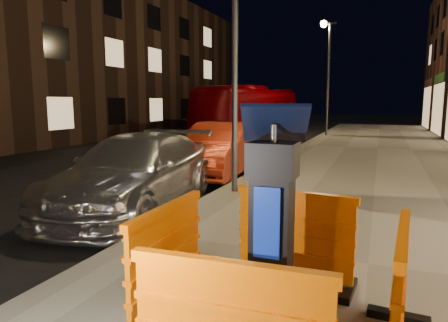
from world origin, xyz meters
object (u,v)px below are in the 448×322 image
at_px(bus_doubledecker, 250,133).
at_px(car_red, 221,175).
at_px(barrier_kerbside, 167,258).
at_px(car_silver, 137,208).
at_px(barrier_back, 295,238).
at_px(parking_kiosk, 272,229).
at_px(barrier_bldgside, 399,296).

bearing_deg(bus_doubledecker, car_red, -67.74).
bearing_deg(barrier_kerbside, car_red, 18.40).
xyz_separation_m(barrier_kerbside, car_red, (-2.35, 7.16, -0.64)).
height_order(barrier_kerbside, car_red, barrier_kerbside).
bearing_deg(car_silver, bus_doubledecker, 94.18).
bearing_deg(bus_doubledecker, barrier_back, -63.39).
relative_size(barrier_kerbside, car_red, 0.29).
xyz_separation_m(car_silver, car_red, (0.21, 3.83, 0.00)).
xyz_separation_m(car_red, bus_doubledecker, (-3.67, 14.12, 0.00)).
distance_m(parking_kiosk, car_red, 7.95).
xyz_separation_m(barrier_bldgside, bus_doubledecker, (-7.93, 21.27, -0.64)).
distance_m(barrier_back, barrier_kerbside, 1.34).
height_order(parking_kiosk, barrier_kerbside, parking_kiosk).
height_order(barrier_back, car_silver, barrier_back).
relative_size(barrier_back, car_silver, 0.26).
distance_m(barrier_kerbside, barrier_bldgside, 1.90).
bearing_deg(barrier_back, barrier_bldgside, -39.78).
relative_size(barrier_kerbside, car_silver, 0.26).
height_order(barrier_bldgside, car_red, barrier_bldgside).
distance_m(parking_kiosk, car_silver, 4.95).
distance_m(barrier_back, barrier_bldgside, 1.34).
xyz_separation_m(parking_kiosk, car_red, (-3.30, 7.16, -1.02)).
bearing_deg(barrier_back, car_red, 123.22).
relative_size(parking_kiosk, barrier_kerbside, 1.40).
xyz_separation_m(parking_kiosk, bus_doubledecker, (-6.98, 21.27, -1.02)).
relative_size(barrier_kerbside, bus_doubledecker, 0.12).
xyz_separation_m(barrier_kerbside, car_silver, (-2.56, 3.33, -0.64)).
bearing_deg(parking_kiosk, barrier_back, 92.22).
bearing_deg(barrier_kerbside, barrier_bldgside, -89.78).
xyz_separation_m(barrier_back, car_silver, (-3.51, 2.38, -0.64)).
distance_m(parking_kiosk, barrier_kerbside, 1.03).
distance_m(barrier_back, car_red, 7.06).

